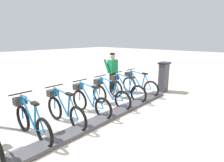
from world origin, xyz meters
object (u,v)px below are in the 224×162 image
(worker_near_rack, at_px, (113,71))
(bike_docked_4, at_px, (64,109))
(bike_docked_3, at_px, (89,101))
(payment_kiosk, at_px, (164,76))
(bike_docked_0, at_px, (138,84))
(bike_docked_5, at_px, (31,120))
(bike_docked_1, at_px, (125,89))
(bike_docked_2, at_px, (109,94))

(worker_near_rack, bearing_deg, bike_docked_4, 108.78)
(bike_docked_3, distance_m, worker_near_rack, 2.58)
(bike_docked_4, bearing_deg, payment_kiosk, -97.07)
(bike_docked_0, height_order, bike_docked_5, same)
(bike_docked_1, xyz_separation_m, bike_docked_3, (0.00, 1.77, 0.00))
(bike_docked_5, bearing_deg, payment_kiosk, -95.94)
(bike_docked_0, height_order, bike_docked_1, same)
(payment_kiosk, distance_m, bike_docked_0, 1.24)
(payment_kiosk, bearing_deg, worker_near_rack, 40.82)
(bike_docked_4, distance_m, bike_docked_5, 0.89)
(bike_docked_0, bearing_deg, bike_docked_4, 90.00)
(bike_docked_3, xyz_separation_m, worker_near_rack, (1.08, -2.30, 0.48))
(payment_kiosk, bearing_deg, bike_docked_1, 73.71)
(bike_docked_4, bearing_deg, worker_near_rack, -71.22)
(bike_docked_1, bearing_deg, bike_docked_2, 90.00)
(bike_docked_2, relative_size, bike_docked_4, 1.00)
(payment_kiosk, bearing_deg, bike_docked_2, 78.62)
(bike_docked_0, bearing_deg, bike_docked_2, 90.00)
(bike_docked_2, xyz_separation_m, bike_docked_5, (0.00, 2.66, 0.00))
(bike_docked_4, xyz_separation_m, bike_docked_5, (0.00, 0.89, 0.00))
(bike_docked_0, relative_size, bike_docked_1, 1.00)
(payment_kiosk, relative_size, bike_docked_1, 0.74)
(bike_docked_2, distance_m, bike_docked_4, 1.77)
(bike_docked_0, xyz_separation_m, bike_docked_5, (0.00, 4.43, 0.00))
(bike_docked_0, height_order, bike_docked_2, same)
(bike_docked_0, distance_m, bike_docked_3, 2.66)
(bike_docked_2, xyz_separation_m, bike_docked_3, (0.00, 0.89, 0.00))
(payment_kiosk, relative_size, bike_docked_3, 0.74)
(bike_docked_2, height_order, bike_docked_5, same)
(bike_docked_1, relative_size, bike_docked_5, 1.00)
(bike_docked_1, height_order, worker_near_rack, worker_near_rack)
(worker_near_rack, bearing_deg, bike_docked_3, 115.23)
(bike_docked_3, bearing_deg, payment_kiosk, -98.72)
(bike_docked_1, xyz_separation_m, bike_docked_2, (0.00, 0.89, 0.00))
(bike_docked_0, distance_m, bike_docked_5, 4.43)
(bike_docked_5, relative_size, worker_near_rack, 1.04)
(bike_docked_0, bearing_deg, bike_docked_5, 90.00)
(bike_docked_0, height_order, bike_docked_4, same)
(bike_docked_2, relative_size, bike_docked_3, 1.00)
(bike_docked_0, height_order, worker_near_rack, worker_near_rack)
(payment_kiosk, bearing_deg, bike_docked_3, 81.28)
(bike_docked_4, relative_size, worker_near_rack, 1.04)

